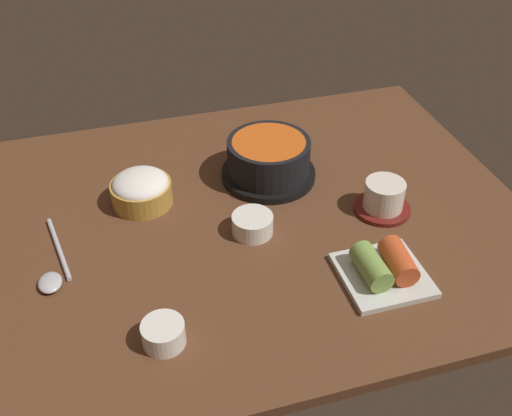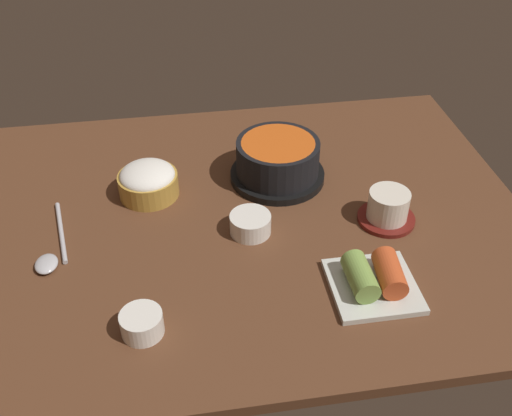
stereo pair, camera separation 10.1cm
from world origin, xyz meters
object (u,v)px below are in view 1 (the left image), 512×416
(stone_pot, at_px, (269,159))
(banchan_cup_center, at_px, (252,224))
(kimchi_plate, at_px, (384,268))
(rice_bowl, at_px, (141,189))
(spoon, at_px, (53,271))
(tea_cup_with_saucer, at_px, (384,198))
(side_bowl_near, at_px, (163,333))

(stone_pot, height_order, banchan_cup_center, stone_pot)
(stone_pot, bearing_deg, kimchi_plate, -73.71)
(banchan_cup_center, xyz_separation_m, kimchi_plate, (0.16, -0.16, 0.00))
(rice_bowl, distance_m, banchan_cup_center, 0.22)
(stone_pot, relative_size, rice_bowl, 1.65)
(spoon, bearing_deg, kimchi_plate, -17.11)
(spoon, bearing_deg, banchan_cup_center, 1.68)
(tea_cup_with_saucer, xyz_separation_m, spoon, (-0.56, -0.00, -0.02))
(kimchi_plate, bearing_deg, banchan_cup_center, 135.63)
(rice_bowl, bearing_deg, kimchi_plate, -41.66)
(kimchi_plate, bearing_deg, tea_cup_with_saucer, 64.64)
(rice_bowl, relative_size, side_bowl_near, 1.79)
(banchan_cup_center, xyz_separation_m, spoon, (-0.33, -0.01, -0.01))
(side_bowl_near, bearing_deg, kimchi_plate, 5.08)
(banchan_cup_center, height_order, side_bowl_near, same)
(rice_bowl, bearing_deg, spoon, -137.90)
(banchan_cup_center, height_order, spoon, banchan_cup_center)
(kimchi_plate, bearing_deg, stone_pot, 106.29)
(rice_bowl, xyz_separation_m, spoon, (-0.16, -0.14, -0.02))
(banchan_cup_center, height_order, kimchi_plate, kimchi_plate)
(rice_bowl, height_order, side_bowl_near, rice_bowl)
(tea_cup_with_saucer, bearing_deg, kimchi_plate, -115.36)
(stone_pot, relative_size, side_bowl_near, 2.95)
(rice_bowl, relative_size, spoon, 0.60)
(tea_cup_with_saucer, distance_m, spoon, 0.57)
(kimchi_plate, distance_m, spoon, 0.51)
(kimchi_plate, bearing_deg, side_bowl_near, -174.92)
(banchan_cup_center, bearing_deg, spoon, -178.32)
(stone_pot, distance_m, spoon, 0.43)
(stone_pot, bearing_deg, spoon, -158.51)
(side_bowl_near, bearing_deg, spoon, 128.51)
(stone_pot, height_order, kimchi_plate, stone_pot)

